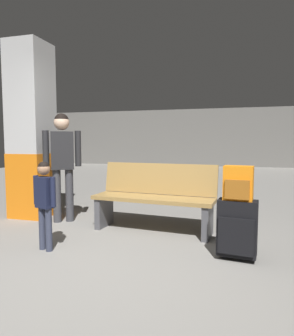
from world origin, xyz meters
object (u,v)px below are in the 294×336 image
(structural_pillar, at_px, (32,132))
(bench, at_px, (155,198))
(suitcase, at_px, (237,228))
(child, at_px, (45,196))
(backpack_bright, at_px, (238,184))
(adult, at_px, (62,155))

(structural_pillar, height_order, bench, structural_pillar)
(suitcase, xyz_separation_m, child, (-2.00, -0.29, 0.28))
(bench, distance_m, suitcase, 1.31)
(backpack_bright, bearing_deg, suitcase, 84.06)
(suitcase, xyz_separation_m, backpack_bright, (-0.00, -0.00, 0.45))
(bench, bearing_deg, structural_pillar, 172.84)
(suitcase, xyz_separation_m, adult, (-2.46, 0.84, 0.66))
(structural_pillar, bearing_deg, bench, -7.16)
(structural_pillar, relative_size, backpack_bright, 7.95)
(suitcase, height_order, adult, adult)
(adult, bearing_deg, bench, -2.79)
(bench, bearing_deg, adult, 177.21)
(suitcase, relative_size, adult, 0.38)
(structural_pillar, distance_m, adult, 0.77)
(structural_pillar, distance_m, backpack_bright, 3.33)
(structural_pillar, distance_m, child, 1.87)
(bench, xyz_separation_m, backpack_bright, (1.05, -0.77, 0.33))
(child, bearing_deg, structural_pillar, 130.18)
(bench, distance_m, backpack_bright, 1.34)
(bench, relative_size, backpack_bright, 4.83)
(suitcase, bearing_deg, child, -171.88)
(child, bearing_deg, adult, 112.16)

